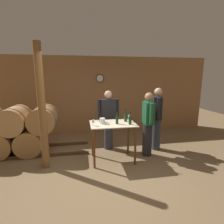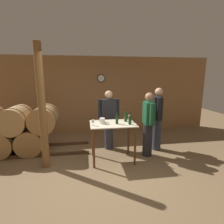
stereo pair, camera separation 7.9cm
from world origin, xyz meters
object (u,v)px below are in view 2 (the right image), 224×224
Objects in this scene: person_host at (148,123)px; person_visitor_bearded at (158,118)px; wine_bottle_right at (130,120)px; wine_bottle_left at (117,119)px; wooden_post at (42,108)px; ice_bucket at (102,121)px; wine_glass_near_center at (129,117)px; wine_bottle_far_left at (101,118)px; wine_bottle_center at (126,117)px; person_visitor_with_scarf at (109,119)px; wine_glass_near_left at (93,121)px.

person_visitor_bearded is at bearing 40.63° from person_host.
wine_bottle_right is 0.17× the size of person_visitor_bearded.
person_host reaches higher than wine_bottle_left.
wooden_post is 20.24× the size of ice_bucket.
person_host is at bearing 5.75° from ice_bucket.
ice_bucket is 1.62m from person_visitor_bearded.
wine_bottle_left is at bearing -140.72° from wine_glass_near_center.
wine_bottle_far_left is 0.86× the size of wine_bottle_center.
wooden_post is at bearing -179.63° from wine_bottle_left.
wine_bottle_left is 0.81m from person_visitor_with_scarf.
person_visitor_with_scarf is (-0.92, 0.60, 0.01)m from person_host.
wine_glass_near_left is at bearing -119.06° from person_visitor_with_scarf.
wine_bottle_far_left is 0.72m from wine_bottle_right.
wine_glass_near_center is (0.12, 0.12, -0.03)m from wine_bottle_center.
wine_bottle_right reaches higher than ice_bucket.
wine_glass_near_center is 0.94× the size of ice_bucket.
wine_bottle_left is 1.03× the size of wine_bottle_right.
wine_bottle_left is 2.24× the size of wine_glass_near_left.
wine_glass_near_left is at bearing -123.99° from wine_bottle_far_left.
wine_bottle_left is 0.18× the size of person_visitor_bearded.
wine_bottle_far_left is at bearing 145.23° from wine_bottle_left.
person_visitor_with_scarf reaches higher than person_host.
wine_glass_near_center is at bearing -165.67° from person_visitor_bearded.
wooden_post is at bearing -175.34° from person_host.
wooden_post is 1.94m from wine_bottle_right.
wine_bottle_far_left is at bearing 56.01° from wine_glass_near_left.
wine_glass_near_center is at bearing 39.28° from wine_bottle_left.
wooden_post is 8.92× the size of wine_bottle_left.
wine_bottle_right is 0.65m from person_host.
person_host is (2.46, 0.20, -0.49)m from wooden_post.
wine_bottle_right is 0.84m from wine_glass_near_left.
wine_bottle_center is at bearing -61.10° from person_visitor_with_scarf.
wine_bottle_far_left is 0.17× the size of person_host.
person_visitor_with_scarf reaches higher than wine_glass_near_center.
wine_bottle_left is at bearing 0.37° from wooden_post.
wine_glass_near_center is 0.08× the size of person_host.
wooden_post is 2.05m from wine_glass_near_center.
wine_glass_near_center is at bearing 9.02° from wooden_post.
person_host is (0.58, 0.01, -0.19)m from wine_bottle_center.
wine_glass_near_center is at bearing 5.07° from wine_bottle_far_left.
wine_bottle_center is 0.19× the size of person_visitor_with_scarf.
ice_bucket is at bearing -83.62° from wine_bottle_far_left.
wine_bottle_right is 0.98m from person_visitor_with_scarf.
wine_bottle_right is 2.21× the size of ice_bucket.
wine_bottle_left reaches higher than wine_glass_near_left.
wine_bottle_right is 0.18× the size of person_visitor_with_scarf.
wine_bottle_far_left is 0.92× the size of wine_bottle_right.
wooden_post is 1.57× the size of person_visitor_bearded.
person_visitor_with_scarf is at bearing 133.62° from wine_glass_near_center.
wine_bottle_right is 1.13m from person_visitor_bearded.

